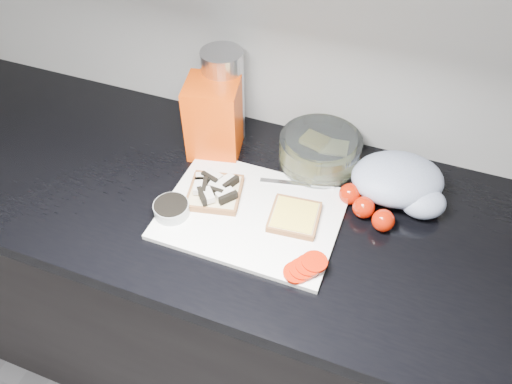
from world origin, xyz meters
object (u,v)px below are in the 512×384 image
at_px(glass_bowl, 320,152).
at_px(steel_canister, 224,96).
at_px(bread_bag, 214,118).
at_px(cutting_board, 251,214).

xyz_separation_m(glass_bowl, steel_canister, (-0.27, 0.03, 0.08)).
relative_size(bread_bag, steel_canister, 0.81).
bearing_deg(bread_bag, glass_bowl, -4.24).
height_order(bread_bag, steel_canister, steel_canister).
height_order(cutting_board, steel_canister, steel_canister).
xyz_separation_m(cutting_board, bread_bag, (-0.17, 0.19, 0.09)).
bearing_deg(glass_bowl, cutting_board, -113.26).
relative_size(glass_bowl, bread_bag, 1.01).
height_order(cutting_board, glass_bowl, glass_bowl).
bearing_deg(steel_canister, cutting_board, -55.65).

